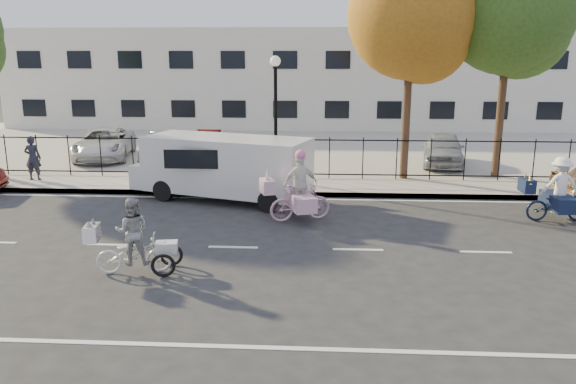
# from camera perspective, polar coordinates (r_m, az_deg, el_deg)

# --- Properties ---
(ground) EXTENTS (120.00, 120.00, 0.00)m
(ground) POSITION_cam_1_polar(r_m,az_deg,el_deg) (13.66, -5.59, -5.62)
(ground) COLOR #333334
(road_markings) EXTENTS (60.00, 9.52, 0.01)m
(road_markings) POSITION_cam_1_polar(r_m,az_deg,el_deg) (13.66, -5.59, -5.60)
(road_markings) COLOR silver
(road_markings) RESTS_ON ground
(curb) EXTENTS (60.00, 0.10, 0.15)m
(curb) POSITION_cam_1_polar(r_m,az_deg,el_deg) (18.44, -3.21, -0.17)
(curb) COLOR #A8A399
(curb) RESTS_ON ground
(sidewalk) EXTENTS (60.00, 2.20, 0.15)m
(sidewalk) POSITION_cam_1_polar(r_m,az_deg,el_deg) (19.45, -2.86, 0.58)
(sidewalk) COLOR #A8A399
(sidewalk) RESTS_ON ground
(parking_lot) EXTENTS (60.00, 15.60, 0.15)m
(parking_lot) POSITION_cam_1_polar(r_m,az_deg,el_deg) (28.15, -0.93, 4.74)
(parking_lot) COLOR #A8A399
(parking_lot) RESTS_ON ground
(iron_fence) EXTENTS (58.00, 0.06, 1.50)m
(iron_fence) POSITION_cam_1_polar(r_m,az_deg,el_deg) (20.35, -2.56, 3.55)
(iron_fence) COLOR black
(iron_fence) RESTS_ON sidewalk
(building) EXTENTS (34.00, 10.00, 6.00)m
(building) POSITION_cam_1_polar(r_m,az_deg,el_deg) (37.81, 0.20, 11.54)
(building) COLOR silver
(building) RESTS_ON ground
(lamppost) EXTENTS (0.36, 0.36, 4.33)m
(lamppost) POSITION_cam_1_polar(r_m,az_deg,el_deg) (19.63, -1.28, 9.69)
(lamppost) COLOR black
(lamppost) RESTS_ON sidewalk
(street_sign) EXTENTS (0.85, 0.06, 1.80)m
(street_sign) POSITION_cam_1_polar(r_m,az_deg,el_deg) (20.15, -7.95, 4.82)
(street_sign) COLOR black
(street_sign) RESTS_ON sidewalk
(zebra_trike) EXTENTS (1.93, 0.92, 1.65)m
(zebra_trike) POSITION_cam_1_polar(r_m,az_deg,el_deg) (12.31, -15.42, -5.16)
(zebra_trike) COLOR silver
(zebra_trike) RESTS_ON ground
(unicorn_bike) EXTENTS (2.04, 1.47, 2.01)m
(unicorn_bike) POSITION_cam_1_polar(r_m,az_deg,el_deg) (15.52, 1.13, -0.30)
(unicorn_bike) COLOR #D3A0B8
(unicorn_bike) RESTS_ON ground
(bull_bike) EXTENTS (1.96, 1.34, 1.82)m
(bull_bike) POSITION_cam_1_polar(r_m,az_deg,el_deg) (17.22, 25.73, -0.33)
(bull_bike) COLOR black
(bull_bike) RESTS_ON ground
(white_van) EXTENTS (6.10, 3.43, 2.01)m
(white_van) POSITION_cam_1_polar(r_m,az_deg,el_deg) (17.82, -6.57, 2.68)
(white_van) COLOR white
(white_van) RESTS_ON ground
(pedestrian) EXTENTS (0.60, 0.41, 1.58)m
(pedestrian) POSITION_cam_1_polar(r_m,az_deg,el_deg) (21.93, -24.50, 3.16)
(pedestrian) COLOR black
(pedestrian) RESTS_ON sidewalk
(lot_car_b) EXTENTS (2.95, 4.93, 1.28)m
(lot_car_b) POSITION_cam_1_polar(r_m,az_deg,el_deg) (25.45, -18.14, 4.71)
(lot_car_b) COLOR silver
(lot_car_b) RESTS_ON parking_lot
(lot_car_c) EXTENTS (1.36, 3.73, 1.22)m
(lot_car_c) POSITION_cam_1_polar(r_m,az_deg,el_deg) (23.99, -12.37, 4.48)
(lot_car_c) COLOR #4D5154
(lot_car_c) RESTS_ON parking_lot
(lot_car_d) EXTENTS (2.21, 4.05, 1.31)m
(lot_car_d) POSITION_cam_1_polar(r_m,az_deg,el_deg) (23.60, 15.50, 4.25)
(lot_car_d) COLOR #9FA3A7
(lot_car_d) RESTS_ON parking_lot
(tree_mid) EXTENTS (4.35, 4.35, 7.98)m
(tree_mid) POSITION_cam_1_polar(r_m,az_deg,el_deg) (20.46, 12.78, 16.48)
(tree_mid) COLOR #442D1D
(tree_mid) RESTS_ON ground
(tree_east) EXTENTS (4.56, 4.56, 8.35)m
(tree_east) POSITION_cam_1_polar(r_m,az_deg,el_deg) (21.73, 21.88, 16.37)
(tree_east) COLOR #442D1D
(tree_east) RESTS_ON ground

